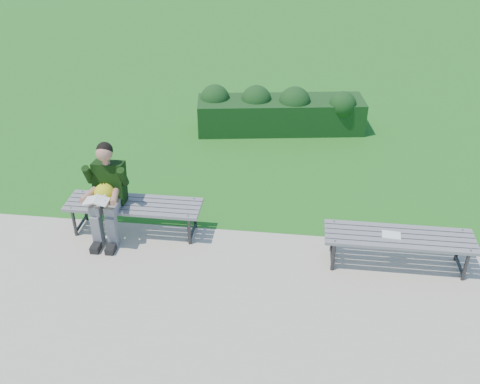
% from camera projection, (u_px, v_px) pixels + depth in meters
% --- Properties ---
extents(ground, '(80.00, 80.00, 0.00)m').
position_uv_depth(ground, '(232.00, 231.00, 7.34)').
color(ground, '#2D7A1F').
rests_on(ground, ground).
extents(walkway, '(30.00, 3.50, 0.02)m').
position_uv_depth(walkway, '(211.00, 324.00, 5.85)').
color(walkway, '#A9A38F').
rests_on(walkway, ground).
extents(hedge, '(3.15, 1.21, 0.86)m').
position_uv_depth(hedge, '(278.00, 111.00, 9.93)').
color(hedge, '#0E3A0F').
rests_on(hedge, ground).
extents(bench_left, '(1.80, 0.50, 0.46)m').
position_uv_depth(bench_left, '(134.00, 207.00, 7.10)').
color(bench_left, slate).
rests_on(bench_left, walkway).
extents(bench_right, '(1.80, 0.50, 0.46)m').
position_uv_depth(bench_right, '(399.00, 239.00, 6.49)').
color(bench_right, slate).
rests_on(bench_right, walkway).
extents(seated_boy, '(0.56, 0.76, 1.31)m').
position_uv_depth(seated_boy, '(107.00, 190.00, 6.89)').
color(seated_boy, slate).
rests_on(seated_boy, walkway).
extents(paper_sheet, '(0.23, 0.18, 0.01)m').
position_uv_depth(paper_sheet, '(391.00, 235.00, 6.47)').
color(paper_sheet, white).
rests_on(paper_sheet, bench_right).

